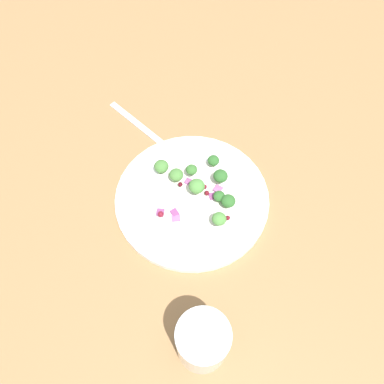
% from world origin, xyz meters
% --- Properties ---
extents(ground_plane, '(1.80, 1.80, 0.02)m').
position_xyz_m(ground_plane, '(0.00, 0.00, -0.01)').
color(ground_plane, olive).
extents(plate, '(0.26, 0.26, 0.02)m').
position_xyz_m(plate, '(0.03, -0.02, 0.01)').
color(plate, white).
rests_on(plate, ground_plane).
extents(dressing_pool, '(0.15, 0.15, 0.00)m').
position_xyz_m(dressing_pool, '(0.03, -0.02, 0.01)').
color(dressing_pool, white).
rests_on(dressing_pool, plate).
extents(broccoli_floret_0, '(0.02, 0.02, 0.02)m').
position_xyz_m(broccoli_floret_0, '(0.06, -0.04, 0.03)').
color(broccoli_floret_0, '#ADD18E').
rests_on(broccoli_floret_0, plate).
extents(broccoli_floret_1, '(0.02, 0.02, 0.02)m').
position_xyz_m(broccoli_floret_1, '(-0.01, -0.06, 0.03)').
color(broccoli_floret_1, '#ADD18E').
rests_on(broccoli_floret_1, plate).
extents(broccoli_floret_2, '(0.03, 0.03, 0.03)m').
position_xyz_m(broccoli_floret_2, '(0.09, -0.05, 0.03)').
color(broccoli_floret_2, '#8EB77A').
rests_on(broccoli_floret_2, plate).
extents(broccoli_floret_3, '(0.02, 0.02, 0.02)m').
position_xyz_m(broccoli_floret_3, '(-0.02, -0.03, 0.03)').
color(broccoli_floret_3, '#ADD18E').
rests_on(broccoli_floret_3, plate).
extents(broccoli_floret_4, '(0.02, 0.02, 0.02)m').
position_xyz_m(broccoli_floret_4, '(-0.03, -0.02, 0.03)').
color(broccoli_floret_4, '#9EC684').
rests_on(broccoli_floret_4, plate).
extents(broccoli_floret_5, '(0.02, 0.02, 0.02)m').
position_xyz_m(broccoli_floret_5, '(0.01, -0.09, 0.03)').
color(broccoli_floret_5, '#9EC684').
rests_on(broccoli_floret_5, plate).
extents(broccoli_floret_6, '(0.03, 0.03, 0.03)m').
position_xyz_m(broccoli_floret_6, '(0.02, -0.03, 0.03)').
color(broccoli_floret_6, '#9EC684').
rests_on(broccoli_floret_6, plate).
extents(broccoli_floret_7, '(0.02, 0.02, 0.02)m').
position_xyz_m(broccoli_floret_7, '(0.04, -0.06, 0.03)').
color(broccoli_floret_7, '#8EB77A').
rests_on(broccoli_floret_7, plate).
extents(broccoli_floret_8, '(0.02, 0.02, 0.02)m').
position_xyz_m(broccoli_floret_8, '(-0.03, 0.02, 0.03)').
color(broccoli_floret_8, '#9EC684').
rests_on(broccoli_floret_8, plate).
extents(cranberry_0, '(0.01, 0.01, 0.01)m').
position_xyz_m(cranberry_0, '(-0.02, 0.01, 0.02)').
color(cranberry_0, '#4C0A14').
rests_on(cranberry_0, plate).
extents(cranberry_1, '(0.01, 0.01, 0.01)m').
position_xyz_m(cranberry_1, '(0.05, -0.03, 0.02)').
color(cranberry_1, '#4C0A14').
rests_on(cranberry_1, plate).
extents(cranberry_2, '(0.01, 0.01, 0.01)m').
position_xyz_m(cranberry_2, '(0.01, -0.03, 0.02)').
color(cranberry_2, maroon).
rests_on(cranberry_2, plate).
extents(cranberry_3, '(0.01, 0.01, 0.01)m').
position_xyz_m(cranberry_3, '(0.01, -0.04, 0.02)').
color(cranberry_3, maroon).
rests_on(cranberry_3, plate).
extents(cranberry_4, '(0.01, 0.01, 0.01)m').
position_xyz_m(cranberry_4, '(0.00, -0.07, 0.02)').
color(cranberry_4, maroon).
rests_on(cranberry_4, plate).
extents(cranberry_5, '(0.01, 0.01, 0.01)m').
position_xyz_m(cranberry_5, '(-0.04, 0.01, 0.02)').
color(cranberry_5, maroon).
rests_on(cranberry_5, plate).
extents(cranberry_6, '(0.01, 0.01, 0.01)m').
position_xyz_m(cranberry_6, '(0.06, 0.03, 0.02)').
color(cranberry_6, maroon).
rests_on(cranberry_6, plate).
extents(onion_bit_0, '(0.01, 0.01, 0.00)m').
position_xyz_m(onion_bit_0, '(0.04, -0.04, 0.01)').
color(onion_bit_0, '#934C84').
rests_on(onion_bit_0, plate).
extents(onion_bit_1, '(0.02, 0.02, 0.00)m').
position_xyz_m(onion_bit_1, '(-0.01, -0.03, 0.01)').
color(onion_bit_1, '#843D75').
rests_on(onion_bit_1, plate).
extents(onion_bit_2, '(0.02, 0.02, 0.00)m').
position_xyz_m(onion_bit_2, '(0.04, 0.03, 0.02)').
color(onion_bit_2, '#A35B93').
rests_on(onion_bit_2, plate).
extents(onion_bit_3, '(0.01, 0.01, 0.01)m').
position_xyz_m(onion_bit_3, '(0.07, 0.03, 0.02)').
color(onion_bit_3, '#843D75').
rests_on(onion_bit_3, plate).
extents(onion_bit_4, '(0.02, 0.02, 0.00)m').
position_xyz_m(onion_bit_4, '(0.05, 0.02, 0.02)').
color(onion_bit_4, '#843D75').
rests_on(onion_bit_4, plate).
extents(onion_bit_5, '(0.02, 0.02, 0.00)m').
position_xyz_m(onion_bit_5, '(-0.01, -0.05, 0.02)').
color(onion_bit_5, '#A35B93').
rests_on(onion_bit_5, plate).
extents(fork, '(0.18, 0.10, 0.01)m').
position_xyz_m(fork, '(0.16, -0.13, 0.00)').
color(fork, silver).
rests_on(fork, ground_plane).
extents(water_glass, '(0.07, 0.07, 0.09)m').
position_xyz_m(water_glass, '(-0.06, 0.20, 0.04)').
color(water_glass, silver).
rests_on(water_glass, ground_plane).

